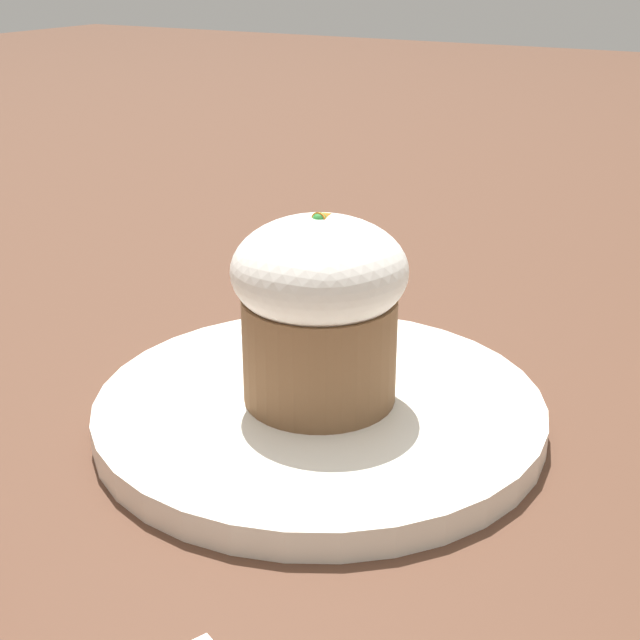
{
  "coord_description": "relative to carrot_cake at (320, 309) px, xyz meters",
  "views": [
    {
      "loc": [
        -0.37,
        -0.21,
        0.24
      ],
      "look_at": [
        -0.0,
        -0.0,
        0.06
      ],
      "focal_mm": 50.0,
      "sensor_mm": 36.0,
      "label": 1
    }
  ],
  "objects": [
    {
      "name": "spoon",
      "position": [
        -0.0,
        0.01,
        -0.05
      ],
      "size": [
        0.1,
        0.11,
        0.01
      ],
      "color": "#B7B7BC",
      "rests_on": "dessert_plate"
    },
    {
      "name": "dessert_plate",
      "position": [
        0.0,
        0.0,
        -0.06
      ],
      "size": [
        0.24,
        0.24,
        0.02
      ],
      "color": "white",
      "rests_on": "ground_plane"
    },
    {
      "name": "ground_plane",
      "position": [
        0.0,
        0.0,
        -0.07
      ],
      "size": [
        4.0,
        4.0,
        0.0
      ],
      "primitive_type": "plane",
      "color": "#513323"
    },
    {
      "name": "carrot_cake",
      "position": [
        0.0,
        0.0,
        0.0
      ],
      "size": [
        0.09,
        0.09,
        0.1
      ],
      "color": "brown",
      "rests_on": "dessert_plate"
    }
  ]
}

